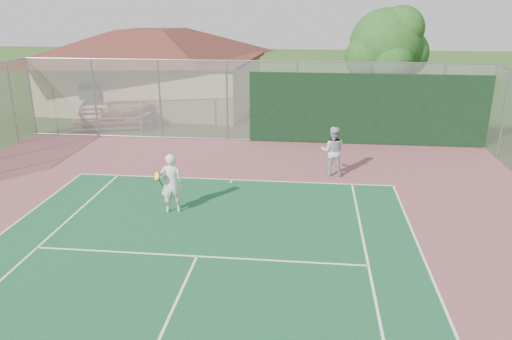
{
  "coord_description": "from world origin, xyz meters",
  "views": [
    {
      "loc": [
        2.63,
        -4.19,
        5.96
      ],
      "look_at": [
        1.11,
        9.49,
        1.24
      ],
      "focal_mm": 35.0,
      "sensor_mm": 36.0,
      "label": 1
    }
  ],
  "objects_px": {
    "bleachers": "(112,116)",
    "player_white_front": "(171,184)",
    "player_grey_back": "(333,151)",
    "clubhouse": "(153,61)",
    "tree": "(387,47)"
  },
  "relations": [
    {
      "from": "bleachers",
      "to": "player_white_front",
      "type": "xyz_separation_m",
      "value": [
        5.63,
        -9.59,
        0.29
      ]
    },
    {
      "from": "player_grey_back",
      "to": "bleachers",
      "type": "bearing_deg",
      "value": -24.27
    },
    {
      "from": "clubhouse",
      "to": "tree",
      "type": "xyz_separation_m",
      "value": [
        12.55,
        -2.71,
        1.11
      ]
    },
    {
      "from": "clubhouse",
      "to": "player_white_front",
      "type": "xyz_separation_m",
      "value": [
        5.03,
        -14.72,
        -1.76
      ]
    },
    {
      "from": "clubhouse",
      "to": "player_white_front",
      "type": "relative_size",
      "value": 7.13
    },
    {
      "from": "bleachers",
      "to": "player_grey_back",
      "type": "distance_m",
      "value": 11.89
    },
    {
      "from": "tree",
      "to": "player_grey_back",
      "type": "xyz_separation_m",
      "value": [
        -2.75,
        -8.19,
        -2.88
      ]
    },
    {
      "from": "bleachers",
      "to": "player_grey_back",
      "type": "xyz_separation_m",
      "value": [
        10.4,
        -5.77,
        0.27
      ]
    },
    {
      "from": "bleachers",
      "to": "player_white_front",
      "type": "distance_m",
      "value": 11.12
    },
    {
      "from": "bleachers",
      "to": "player_grey_back",
      "type": "relative_size",
      "value": 2.0
    },
    {
      "from": "clubhouse",
      "to": "bleachers",
      "type": "distance_m",
      "value": 5.56
    },
    {
      "from": "bleachers",
      "to": "player_grey_back",
      "type": "height_order",
      "value": "player_grey_back"
    },
    {
      "from": "clubhouse",
      "to": "tree",
      "type": "distance_m",
      "value": 12.89
    },
    {
      "from": "tree",
      "to": "player_grey_back",
      "type": "bearing_deg",
      "value": -108.55
    },
    {
      "from": "tree",
      "to": "clubhouse",
      "type": "bearing_deg",
      "value": 167.81
    }
  ]
}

